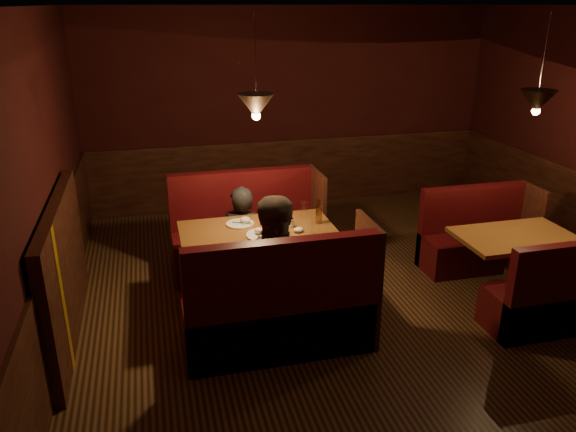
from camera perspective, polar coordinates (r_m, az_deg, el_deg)
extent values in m
cube|color=#311D11|center=(5.77, 9.17, -10.00)|extent=(6.00, 7.00, 0.01)
cube|color=black|center=(4.96, 11.20, 20.24)|extent=(6.00, 7.00, 0.01)
cube|color=black|center=(8.41, 0.33, 10.76)|extent=(6.00, 0.01, 2.90)
cube|color=black|center=(4.84, -24.53, 1.14)|extent=(0.01, 7.00, 2.90)
cube|color=black|center=(8.61, 0.36, 4.49)|extent=(6.00, 0.04, 1.00)
cube|color=black|center=(5.20, -22.70, -8.72)|extent=(0.04, 7.00, 1.00)
cube|color=black|center=(5.48, -21.77, -5.29)|extent=(0.10, 2.20, 1.30)
cube|color=#AA7E17|center=(4.99, -21.87, -7.96)|extent=(0.01, 0.12, 1.30)
cylinder|color=#333333|center=(5.14, -3.36, 15.51)|extent=(0.01, 0.01, 0.80)
cone|color=black|center=(5.20, -3.27, 11.11)|extent=(0.34, 0.34, 0.22)
sphere|color=#FFBF72|center=(5.21, -3.25, 10.14)|extent=(0.08, 0.08, 0.08)
cylinder|color=#333333|center=(5.87, 24.58, 14.40)|extent=(0.01, 0.01, 0.80)
cone|color=black|center=(5.91, 24.00, 10.57)|extent=(0.34, 0.34, 0.22)
sphere|color=#FFBF72|center=(5.93, 23.87, 9.72)|extent=(0.08, 0.08, 0.08)
cube|color=brown|center=(5.55, -3.01, -1.78)|extent=(1.53, 0.93, 0.05)
cylinder|color=black|center=(5.72, -2.93, -5.58)|extent=(0.15, 0.15, 0.77)
cylinder|color=black|center=(5.89, -2.86, -8.72)|extent=(0.61, 0.61, 0.04)
cylinder|color=silver|center=(5.41, -2.64, -1.98)|extent=(0.31, 0.31, 0.02)
cube|color=black|center=(5.41, -2.27, -1.63)|extent=(0.10, 0.09, 0.04)
ellipsoid|color=silver|center=(5.41, -3.02, -1.50)|extent=(0.08, 0.08, 0.06)
cube|color=tan|center=(5.40, -0.94, -1.67)|extent=(0.08, 0.05, 0.04)
cylinder|color=silver|center=(5.31, -2.64, -2.24)|extent=(0.07, 0.13, 0.01)
cylinder|color=silver|center=(5.70, -4.89, -0.80)|extent=(0.28, 0.28, 0.02)
ellipsoid|color=beige|center=(5.70, -4.36, -0.40)|extent=(0.11, 0.11, 0.06)
cube|color=silver|center=(5.68, -4.69, -0.76)|extent=(0.20, 0.12, 0.00)
cylinder|color=white|center=(5.61, 0.31, -0.67)|extent=(0.06, 0.06, 0.09)
cylinder|color=white|center=(5.87, 1.65, 0.69)|extent=(0.08, 0.08, 0.16)
cylinder|color=white|center=(5.46, 2.79, -0.94)|extent=(0.08, 0.08, 0.16)
cylinder|color=#47230F|center=(5.70, 3.14, 0.10)|extent=(0.07, 0.07, 0.18)
cylinder|color=#47230F|center=(5.66, 3.16, 1.29)|extent=(0.03, 0.03, 0.08)
ellipsoid|color=white|center=(5.49, 1.07, -1.42)|extent=(0.12, 0.10, 0.05)
cube|color=#570D12|center=(6.48, -4.30, -3.62)|extent=(1.64, 0.60, 0.49)
cube|color=#570D12|center=(6.57, -4.73, -0.18)|extent=(1.64, 0.13, 1.15)
cube|color=black|center=(6.54, 2.92, -0.25)|extent=(0.04, 0.60, 1.15)
cube|color=#570D12|center=(5.11, -1.11, -10.81)|extent=(1.64, 0.60, 0.49)
cube|color=#570D12|center=(4.74, -0.48, -8.89)|extent=(1.64, 0.13, 1.15)
cube|color=black|center=(5.17, 8.06, -6.41)|extent=(0.04, 0.60, 1.15)
cube|color=brown|center=(6.27, 22.15, -1.98)|extent=(1.20, 0.77, 0.05)
cylinder|color=black|center=(6.40, 21.74, -4.79)|extent=(0.13, 0.13, 0.63)
cylinder|color=black|center=(6.53, 21.39, -7.16)|extent=(0.51, 0.51, 0.04)
cube|color=#570D12|center=(6.93, 18.56, -3.42)|extent=(1.30, 0.50, 0.41)
cube|color=#570D12|center=(6.98, 17.98, -0.76)|extent=(1.30, 0.11, 0.95)
cube|color=black|center=(7.20, 23.29, -0.81)|extent=(0.04, 0.50, 0.95)
cube|color=#570D12|center=(6.00, 25.16, -8.31)|extent=(1.30, 0.50, 0.41)
cube|color=#570D12|center=(5.75, 26.76, -6.80)|extent=(1.30, 0.11, 0.95)
imported|color=black|center=(6.14, -4.68, -0.27)|extent=(0.61, 0.51, 1.44)
imported|color=#42352C|center=(4.99, -0.77, -3.63)|extent=(0.91, 0.75, 1.72)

